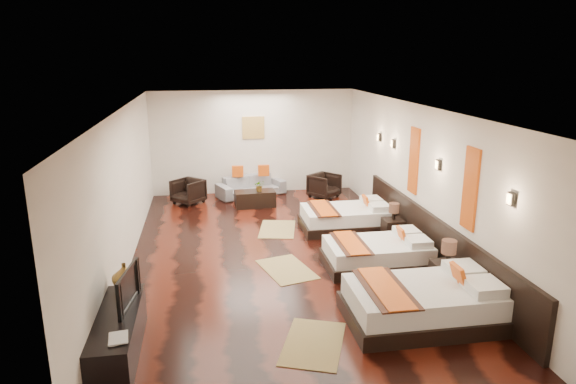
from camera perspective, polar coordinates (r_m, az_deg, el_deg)
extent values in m
cube|color=black|center=(9.80, -0.99, -7.13)|extent=(5.50, 9.50, 0.01)
cube|color=white|center=(9.12, -1.08, 9.38)|extent=(5.50, 9.50, 0.01)
cube|color=silver|center=(13.98, -3.89, 5.59)|extent=(5.50, 0.01, 2.80)
cube|color=silver|center=(9.38, -17.89, 0.10)|extent=(0.01, 9.50, 2.80)
cube|color=silver|center=(10.12, 14.57, 1.42)|extent=(0.01, 9.50, 2.80)
cube|color=black|center=(9.68, 15.87, -5.18)|extent=(0.08, 6.60, 0.90)
cube|color=black|center=(7.78, 14.75, -13.01)|extent=(2.18, 1.35, 0.23)
cube|color=white|center=(7.65, 14.89, -11.22)|extent=(2.08, 1.25, 0.31)
cube|color=#D9520F|center=(7.76, 18.58, -8.88)|extent=(0.16, 0.33, 0.34)
cube|color=#38190F|center=(7.38, 10.85, -10.57)|extent=(0.57, 1.37, 0.02)
cube|color=#D9520F|center=(7.37, 10.86, -10.46)|extent=(0.39, 1.37, 0.02)
cube|color=black|center=(9.44, 9.89, -7.64)|extent=(1.89, 1.17, 0.20)
cube|color=white|center=(9.35, 9.96, -6.31)|extent=(1.80, 1.08, 0.27)
cube|color=#D9520F|center=(9.42, 12.62, -4.72)|extent=(0.14, 0.29, 0.29)
cube|color=#38190F|center=(9.15, 7.06, -5.71)|extent=(0.49, 1.19, 0.02)
cube|color=#D9520F|center=(9.15, 7.06, -5.63)|extent=(0.34, 1.19, 0.02)
cube|color=black|center=(11.30, 6.44, -3.59)|extent=(1.93, 1.19, 0.20)
cube|color=white|center=(11.23, 6.47, -2.44)|extent=(1.84, 1.10, 0.28)
cube|color=#D9520F|center=(11.29, 8.76, -1.11)|extent=(0.14, 0.29, 0.30)
cube|color=#38190F|center=(11.06, 3.98, -1.85)|extent=(0.51, 1.21, 0.02)
cube|color=#D9520F|center=(11.06, 3.98, -1.79)|extent=(0.35, 1.21, 0.02)
cube|color=black|center=(8.71, 17.31, -9.08)|extent=(0.44, 0.44, 0.49)
cylinder|color=black|center=(8.57, 17.49, -6.98)|extent=(0.08, 0.08, 0.20)
cylinder|color=#3F2619|center=(8.51, 17.59, -5.87)|extent=(0.24, 0.24, 0.22)
cube|color=black|center=(10.76, 11.65, -4.14)|extent=(0.40, 0.40, 0.44)
cylinder|color=black|center=(10.66, 11.74, -2.57)|extent=(0.07, 0.07, 0.18)
cylinder|color=#3F2619|center=(10.61, 11.78, -1.75)|extent=(0.21, 0.21, 0.19)
cube|color=#9E8750|center=(7.07, 2.86, -16.55)|extent=(1.13, 1.39, 0.01)
cube|color=#9E8750|center=(9.20, -0.15, -8.64)|extent=(1.04, 1.35, 0.01)
cube|color=#9E8750|center=(11.21, -1.20, -4.17)|extent=(0.98, 1.33, 0.01)
cube|color=black|center=(7.05, -18.46, -14.96)|extent=(0.50, 1.80, 0.55)
imported|color=black|center=(7.03, -18.09, -10.17)|extent=(0.25, 0.88, 0.50)
imported|color=black|center=(6.40, -19.49, -15.34)|extent=(0.26, 0.32, 0.03)
imported|color=brown|center=(7.56, -17.84, -8.90)|extent=(0.38, 0.38, 0.36)
imported|color=gray|center=(13.84, -4.16, 0.69)|extent=(1.96, 1.33, 0.53)
imported|color=black|center=(13.30, -11.12, 0.06)|extent=(0.97, 0.97, 0.63)
imported|color=black|center=(13.64, 4.09, 0.71)|extent=(0.97, 0.98, 0.64)
cube|color=black|center=(12.85, -3.72, -0.75)|extent=(1.03, 0.56, 0.40)
imported|color=#315E1F|center=(12.72, -3.21, 0.70)|extent=(0.26, 0.23, 0.29)
cube|color=#D86014|center=(8.39, 19.73, 0.33)|extent=(0.04, 0.40, 1.30)
cube|color=#D86014|center=(10.32, 13.91, 3.43)|extent=(0.04, 0.40, 1.30)
cube|color=black|center=(7.44, 23.73, -0.71)|extent=(0.06, 0.12, 0.18)
cube|color=#FFD18C|center=(7.42, 23.53, -0.72)|extent=(0.02, 0.10, 0.14)
cube|color=black|center=(9.30, 16.48, 2.94)|extent=(0.06, 0.12, 0.18)
cube|color=#FFD18C|center=(9.29, 16.32, 2.94)|extent=(0.02, 0.10, 0.14)
cube|color=black|center=(11.28, 11.69, 5.32)|extent=(0.06, 0.12, 0.18)
cube|color=#FFD18C|center=(11.27, 11.55, 5.32)|extent=(0.02, 0.10, 0.14)
cube|color=black|center=(12.11, 10.18, 6.06)|extent=(0.06, 0.12, 0.18)
cube|color=#FFD18C|center=(12.10, 10.05, 6.06)|extent=(0.02, 0.10, 0.14)
cube|color=#AD873F|center=(13.90, -3.91, 7.21)|extent=(0.60, 0.04, 0.60)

